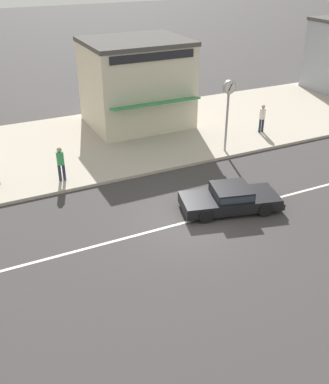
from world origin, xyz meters
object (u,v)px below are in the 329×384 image
Objects in this scene: street_clock at (228,98)px; pedestrian_mid_kerb at (61,161)px; sedan_black_1 at (231,198)px; pedestrian_by_shop at (262,116)px; shopfront_mid_block at (136,83)px.

pedestrian_mid_kerb is at bearing 178.14° from street_clock.
pedestrian_mid_kerb is (-8.87, 0.29, -1.90)m from street_clock.
sedan_black_1 is 1.18× the size of street_clock.
pedestrian_by_shop is 0.28× the size of shopfront_mid_block.
sedan_black_1 is at bearing -43.26° from pedestrian_mid_kerb.
street_clock is 2.27× the size of pedestrian_mid_kerb.
pedestrian_mid_kerb is 8.67m from shopfront_mid_block.
pedestrian_by_shop is at bearing 45.58° from sedan_black_1.
sedan_black_1 is 0.76× the size of shopfront_mid_block.
pedestrian_mid_kerb is 0.28× the size of shopfront_mid_block.
pedestrian_by_shop is (6.48, 6.61, 0.59)m from sedan_black_1.
street_clock is 6.61m from shopfront_mid_block.
shopfront_mid_block is (-6.03, 4.65, 1.57)m from pedestrian_by_shop.
shopfront_mid_block is (-2.60, 6.06, -0.34)m from street_clock.
street_clock reaches higher than sedan_black_1.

